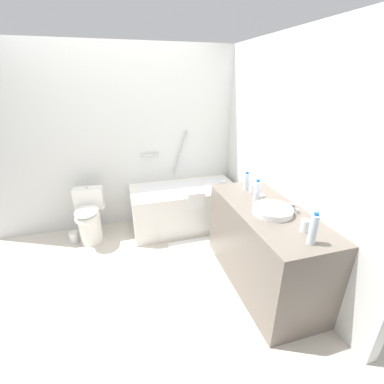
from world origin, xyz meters
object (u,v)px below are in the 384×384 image
object	(u,v)px
drinking_glass_0	(252,188)
water_bottle_1	(313,229)
sink_basin	(273,210)
water_bottle_0	(247,181)
drinking_glass_1	(305,226)
soap_dish	(260,196)
sink_faucet	(293,207)
toilet	(89,217)
toilet_paper_roll	(74,237)
bath_mat	(196,248)
water_bottle_2	(257,191)
bathtub	(185,206)

from	to	relation	value
drinking_glass_0	water_bottle_1	bearing A→B (deg)	-92.14
sink_basin	water_bottle_0	xyz separation A→B (m)	(0.03, 0.56, 0.06)
drinking_glass_1	soap_dish	distance (m)	0.68
sink_faucet	drinking_glass_0	size ratio (longest dim) A/B	1.67
toilet	sink_faucet	size ratio (longest dim) A/B	4.47
soap_dish	toilet_paper_roll	size ratio (longest dim) A/B	0.69
water_bottle_0	water_bottle_1	bearing A→B (deg)	-90.69
water_bottle_1	soap_dish	xyz separation A→B (m)	(0.06, 0.83, -0.11)
water_bottle_0	drinking_glass_1	xyz separation A→B (m)	(0.05, -0.89, -0.04)
toilet	drinking_glass_1	xyz separation A→B (m)	(1.76, -1.66, 0.54)
water_bottle_1	bath_mat	size ratio (longest dim) A/B	0.41
sink_faucet	water_bottle_2	world-z (taller)	water_bottle_2
bath_mat	toilet_paper_roll	bearing A→B (deg)	158.12
sink_faucet	bath_mat	distance (m)	1.33
toilet	sink_faucet	distance (m)	2.37
bathtub	water_bottle_0	size ratio (longest dim) A/B	7.21
sink_basin	bathtub	bearing A→B (deg)	108.66
water_bottle_2	drinking_glass_0	size ratio (longest dim) A/B	2.36
water_bottle_0	water_bottle_1	xyz separation A→B (m)	(-0.01, -1.04, 0.03)
bathtub	sink_basin	distance (m)	1.52
water_bottle_1	drinking_glass_1	distance (m)	0.18
sink_faucet	soap_dish	distance (m)	0.37
drinking_glass_0	drinking_glass_1	world-z (taller)	drinking_glass_1
water_bottle_0	sink_basin	bearing A→B (deg)	-92.70
bathtub	water_bottle_2	bearing A→B (deg)	-67.10
sink_basin	water_bottle_2	distance (m)	0.29
toilet	toilet_paper_roll	world-z (taller)	toilet
water_bottle_1	soap_dish	distance (m)	0.84
toilet	sink_basin	size ratio (longest dim) A/B	1.94
water_bottle_0	soap_dish	xyz separation A→B (m)	(0.05, -0.22, -0.08)
water_bottle_0	toilet_paper_roll	world-z (taller)	water_bottle_0
sink_faucet	drinking_glass_1	bearing A→B (deg)	-111.62
bathtub	drinking_glass_1	world-z (taller)	bathtub
bathtub	sink_basin	bearing A→B (deg)	-71.34
water_bottle_0	soap_dish	bearing A→B (deg)	-77.80
sink_faucet	drinking_glass_1	distance (m)	0.36
toilet	water_bottle_0	world-z (taller)	water_bottle_0
toilet	drinking_glass_0	size ratio (longest dim) A/B	7.46
soap_dish	water_bottle_1	bearing A→B (deg)	-94.09
bathtub	water_bottle_0	distance (m)	1.10
toilet	water_bottle_2	size ratio (longest dim) A/B	3.16
water_bottle_2	bath_mat	size ratio (longest dim) A/B	0.35
water_bottle_1	drinking_glass_0	size ratio (longest dim) A/B	2.75
water_bottle_1	water_bottle_2	size ratio (longest dim) A/B	1.16
drinking_glass_0	bathtub	bearing A→B (deg)	119.74
water_bottle_1	drinking_glass_0	xyz separation A→B (m)	(0.04, 0.95, -0.07)
sink_basin	drinking_glass_1	size ratio (longest dim) A/B	3.49
water_bottle_0	drinking_glass_0	size ratio (longest dim) A/B	2.15
sink_basin	water_bottle_0	bearing A→B (deg)	87.30
sink_basin	bath_mat	size ratio (longest dim) A/B	0.57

